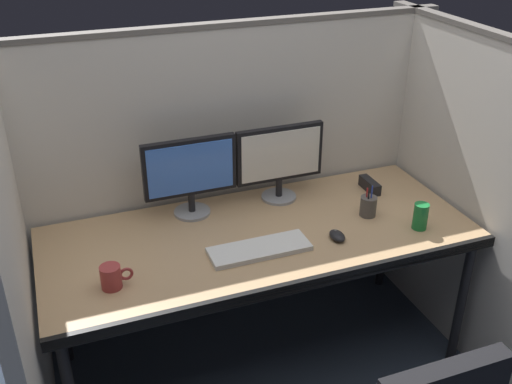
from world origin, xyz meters
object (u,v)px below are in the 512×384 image
at_px(keyboard_main, 259,249).
at_px(red_stapler, 370,185).
at_px(desk, 261,244).
at_px(computer_mouse, 337,236).
at_px(monitor_right, 280,158).
at_px(coffee_mug, 112,277).
at_px(monitor_left, 190,172).
at_px(soda_can, 420,216).
at_px(pen_cup, 368,206).

height_order(keyboard_main, red_stapler, red_stapler).
distance_m(desk, keyboard_main, 0.15).
height_order(desk, computer_mouse, computer_mouse).
bearing_deg(red_stapler, monitor_right, 169.66).
relative_size(coffee_mug, red_stapler, 0.84).
bearing_deg(desk, coffee_mug, -166.79).
xyz_separation_m(computer_mouse, coffee_mug, (-0.97, -0.00, 0.03)).
height_order(desk, monitor_left, monitor_left).
distance_m(computer_mouse, coffee_mug, 0.97).
bearing_deg(monitor_right, computer_mouse, -78.13).
bearing_deg(soda_can, pen_cup, 130.69).
distance_m(monitor_left, red_stapler, 0.92).
bearing_deg(pen_cup, keyboard_main, -169.68).
distance_m(keyboard_main, soda_can, 0.74).
bearing_deg(coffee_mug, pen_cup, 6.62).
distance_m(keyboard_main, computer_mouse, 0.35).
bearing_deg(desk, keyboard_main, -113.94).
relative_size(pen_cup, soda_can, 1.28).
relative_size(monitor_left, red_stapler, 2.87).
bearing_deg(coffee_mug, keyboard_main, 3.09).
xyz_separation_m(monitor_left, keyboard_main, (0.18, -0.41, -0.20)).
height_order(monitor_left, red_stapler, monitor_left).
distance_m(monitor_left, coffee_mug, 0.64).
bearing_deg(pen_cup, monitor_right, 136.85).
bearing_deg(monitor_right, pen_cup, -43.15).
bearing_deg(soda_can, red_stapler, 92.92).
xyz_separation_m(coffee_mug, red_stapler, (1.33, 0.36, -0.02)).
distance_m(desk, red_stapler, 0.70).
xyz_separation_m(keyboard_main, pen_cup, (0.58, 0.11, 0.04)).
xyz_separation_m(desk, red_stapler, (0.66, 0.20, 0.08)).
distance_m(monitor_right, computer_mouse, 0.49).
relative_size(desk, soda_can, 15.57).
distance_m(soda_can, coffee_mug, 1.35).
height_order(monitor_right, red_stapler, monitor_right).
relative_size(monitor_right, computer_mouse, 4.48).
relative_size(monitor_left, computer_mouse, 4.48).
xyz_separation_m(monitor_left, soda_can, (0.92, -0.49, -0.15)).
bearing_deg(coffee_mug, desk, 13.21).
bearing_deg(soda_can, coffee_mug, 178.12).
bearing_deg(soda_can, keyboard_main, 174.00).
distance_m(desk, monitor_left, 0.46).
distance_m(monitor_left, pen_cup, 0.84).
distance_m(pen_cup, soda_can, 0.24).
relative_size(desk, pen_cup, 12.18).
bearing_deg(red_stapler, keyboard_main, -155.73).
relative_size(monitor_right, red_stapler, 2.87).
bearing_deg(pen_cup, soda_can, -49.31).
xyz_separation_m(monitor_left, pen_cup, (0.76, -0.30, -0.17)).
bearing_deg(pen_cup, computer_mouse, -149.46).
bearing_deg(red_stapler, monitor_left, 174.44).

